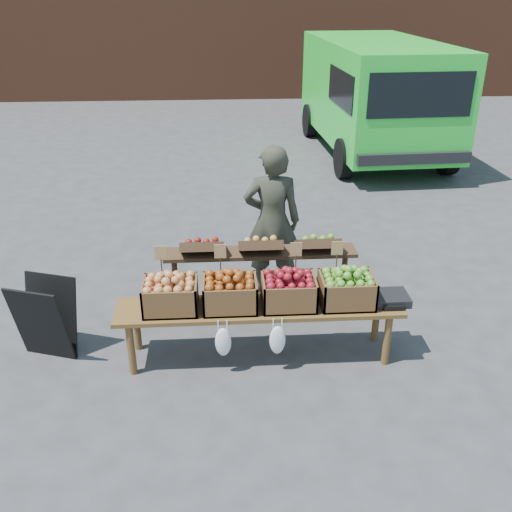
{
  "coord_description": "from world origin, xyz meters",
  "views": [
    {
      "loc": [
        0.2,
        -4.9,
        3.35
      ],
      "look_at": [
        0.53,
        0.21,
        0.85
      ],
      "focal_mm": 40.0,
      "sensor_mm": 36.0,
      "label": 1
    }
  ],
  "objects_px": {
    "delivery_van": "(375,99)",
    "crate_green_apples": "(347,290)",
    "back_table": "(260,275)",
    "crate_russet_pears": "(230,294)",
    "display_bench": "(259,331)",
    "chalkboard_sign": "(46,319)",
    "crate_red_apples": "(289,292)",
    "crate_golden_apples": "(170,296)",
    "vendor": "(272,222)",
    "weighing_scale": "(390,298)"
  },
  "relations": [
    {
      "from": "chalkboard_sign",
      "to": "crate_golden_apples",
      "type": "xyz_separation_m",
      "value": [
        1.22,
        -0.15,
        0.3
      ]
    },
    {
      "from": "back_table",
      "to": "crate_golden_apples",
      "type": "relative_size",
      "value": 4.2
    },
    {
      "from": "delivery_van",
      "to": "crate_red_apples",
      "type": "relative_size",
      "value": 10.1
    },
    {
      "from": "chalkboard_sign",
      "to": "crate_russet_pears",
      "type": "distance_m",
      "value": 1.8
    },
    {
      "from": "delivery_van",
      "to": "crate_golden_apples",
      "type": "height_order",
      "value": "delivery_van"
    },
    {
      "from": "vendor",
      "to": "crate_golden_apples",
      "type": "relative_size",
      "value": 3.54
    },
    {
      "from": "back_table",
      "to": "crate_golden_apples",
      "type": "height_order",
      "value": "back_table"
    },
    {
      "from": "delivery_van",
      "to": "chalkboard_sign",
      "type": "xyz_separation_m",
      "value": [
        -4.91,
        -6.97,
        -0.72
      ]
    },
    {
      "from": "display_bench",
      "to": "crate_russet_pears",
      "type": "relative_size",
      "value": 5.4
    },
    {
      "from": "crate_golden_apples",
      "to": "chalkboard_sign",
      "type": "bearing_deg",
      "value": 173.04
    },
    {
      "from": "display_bench",
      "to": "weighing_scale",
      "type": "bearing_deg",
      "value": 0.0
    },
    {
      "from": "delivery_van",
      "to": "crate_green_apples",
      "type": "relative_size",
      "value": 10.1
    },
    {
      "from": "chalkboard_sign",
      "to": "weighing_scale",
      "type": "height_order",
      "value": "chalkboard_sign"
    },
    {
      "from": "vendor",
      "to": "crate_green_apples",
      "type": "distance_m",
      "value": 1.44
    },
    {
      "from": "vendor",
      "to": "crate_russet_pears",
      "type": "bearing_deg",
      "value": 71.7
    },
    {
      "from": "delivery_van",
      "to": "display_bench",
      "type": "bearing_deg",
      "value": -114.83
    },
    {
      "from": "chalkboard_sign",
      "to": "display_bench",
      "type": "distance_m",
      "value": 2.05
    },
    {
      "from": "vendor",
      "to": "crate_russet_pears",
      "type": "distance_m",
      "value": 1.41
    },
    {
      "from": "crate_red_apples",
      "to": "crate_green_apples",
      "type": "xyz_separation_m",
      "value": [
        0.55,
        0.0,
        0.0
      ]
    },
    {
      "from": "delivery_van",
      "to": "vendor",
      "type": "height_order",
      "value": "delivery_van"
    },
    {
      "from": "weighing_scale",
      "to": "chalkboard_sign",
      "type": "bearing_deg",
      "value": 177.41
    },
    {
      "from": "chalkboard_sign",
      "to": "back_table",
      "type": "xyz_separation_m",
      "value": [
        2.11,
        0.57,
        0.11
      ]
    },
    {
      "from": "back_table",
      "to": "crate_russet_pears",
      "type": "distance_m",
      "value": 0.82
    },
    {
      "from": "crate_golden_apples",
      "to": "crate_russet_pears",
      "type": "height_order",
      "value": "same"
    },
    {
      "from": "crate_golden_apples",
      "to": "crate_green_apples",
      "type": "relative_size",
      "value": 1.0
    },
    {
      "from": "delivery_van",
      "to": "crate_golden_apples",
      "type": "bearing_deg",
      "value": -120.31
    },
    {
      "from": "crate_russet_pears",
      "to": "crate_red_apples",
      "type": "relative_size",
      "value": 1.0
    },
    {
      "from": "back_table",
      "to": "crate_green_apples",
      "type": "bearing_deg",
      "value": -43.27
    },
    {
      "from": "back_table",
      "to": "display_bench",
      "type": "height_order",
      "value": "back_table"
    },
    {
      "from": "chalkboard_sign",
      "to": "display_bench",
      "type": "xyz_separation_m",
      "value": [
        2.04,
        -0.15,
        -0.13
      ]
    },
    {
      "from": "display_bench",
      "to": "crate_green_apples",
      "type": "distance_m",
      "value": 0.93
    },
    {
      "from": "back_table",
      "to": "weighing_scale",
      "type": "bearing_deg",
      "value": -31.18
    },
    {
      "from": "crate_golden_apples",
      "to": "delivery_van",
      "type": "bearing_deg",
      "value": 62.6
    },
    {
      "from": "chalkboard_sign",
      "to": "crate_green_apples",
      "type": "xyz_separation_m",
      "value": [
        2.87,
        -0.15,
        0.3
      ]
    },
    {
      "from": "crate_red_apples",
      "to": "crate_golden_apples",
      "type": "bearing_deg",
      "value": 180.0
    },
    {
      "from": "display_bench",
      "to": "crate_red_apples",
      "type": "bearing_deg",
      "value": 0.0
    },
    {
      "from": "display_bench",
      "to": "crate_green_apples",
      "type": "height_order",
      "value": "crate_green_apples"
    },
    {
      "from": "crate_red_apples",
      "to": "delivery_van",
      "type": "bearing_deg",
      "value": 70.01
    },
    {
      "from": "delivery_van",
      "to": "crate_red_apples",
      "type": "xyz_separation_m",
      "value": [
        -2.59,
        -7.12,
        -0.42
      ]
    },
    {
      "from": "delivery_van",
      "to": "display_bench",
      "type": "distance_m",
      "value": 7.72
    },
    {
      "from": "crate_green_apples",
      "to": "crate_golden_apples",
      "type": "bearing_deg",
      "value": 180.0
    },
    {
      "from": "crate_red_apples",
      "to": "crate_green_apples",
      "type": "bearing_deg",
      "value": 0.0
    },
    {
      "from": "vendor",
      "to": "chalkboard_sign",
      "type": "height_order",
      "value": "vendor"
    },
    {
      "from": "display_bench",
      "to": "crate_golden_apples",
      "type": "distance_m",
      "value": 0.93
    },
    {
      "from": "crate_golden_apples",
      "to": "back_table",
      "type": "bearing_deg",
      "value": 39.12
    },
    {
      "from": "back_table",
      "to": "crate_russet_pears",
      "type": "xyz_separation_m",
      "value": [
        -0.34,
        -0.72,
        0.19
      ]
    },
    {
      "from": "vendor",
      "to": "crate_golden_apples",
      "type": "distance_m",
      "value": 1.69
    },
    {
      "from": "vendor",
      "to": "crate_red_apples",
      "type": "distance_m",
      "value": 1.31
    },
    {
      "from": "back_table",
      "to": "crate_russet_pears",
      "type": "relative_size",
      "value": 4.2
    },
    {
      "from": "vendor",
      "to": "display_bench",
      "type": "distance_m",
      "value": 1.45
    }
  ]
}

